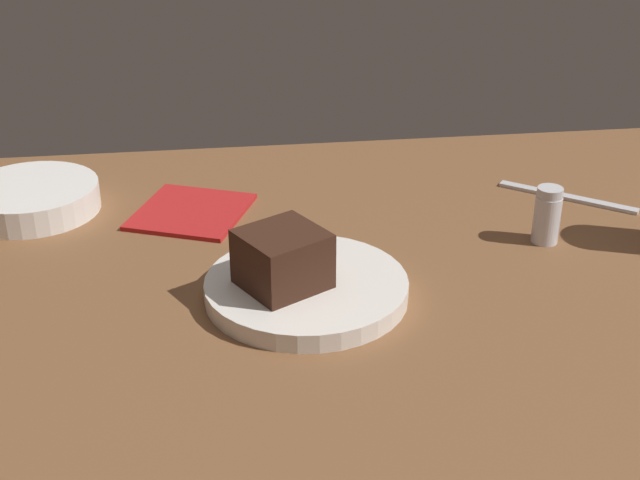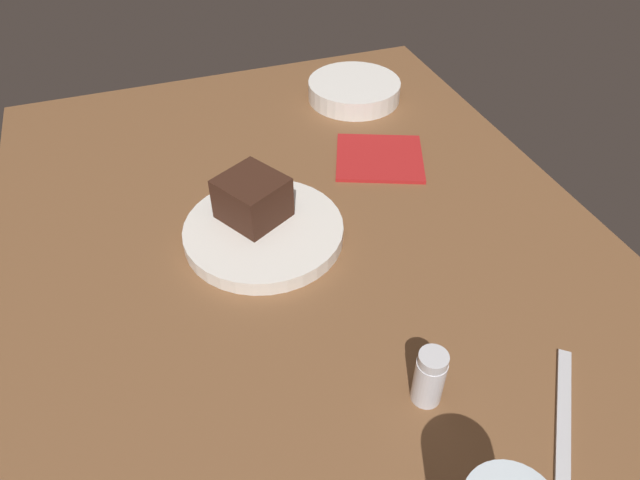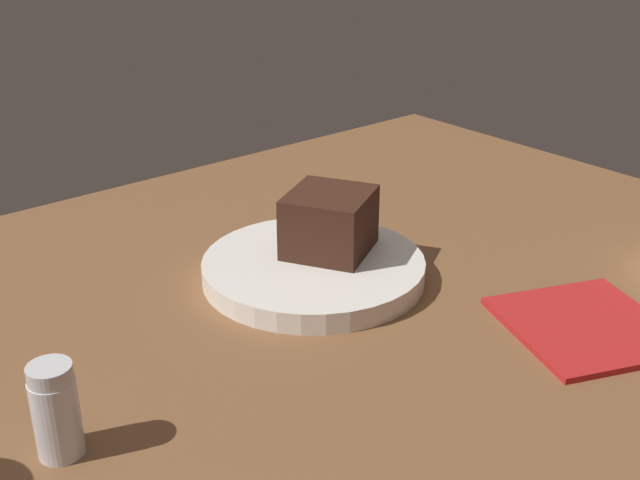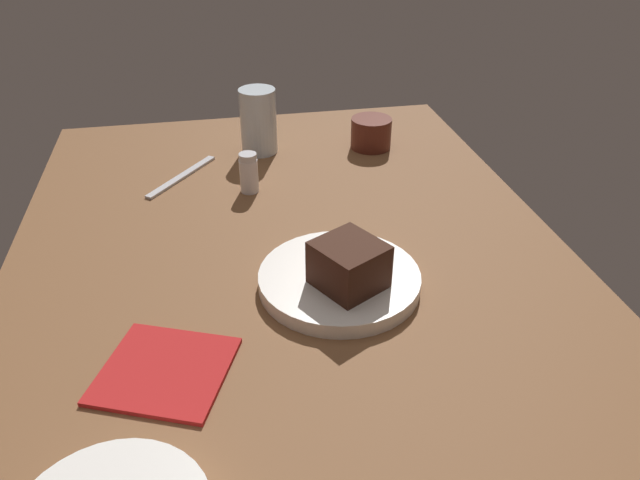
{
  "view_description": "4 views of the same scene",
  "coord_description": "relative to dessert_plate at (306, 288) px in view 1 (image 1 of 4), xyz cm",
  "views": [
    {
      "loc": [
        -17.21,
        -88.54,
        52.54
      ],
      "look_at": [
        -5.77,
        -2.41,
        8.46
      ],
      "focal_mm": 49.49,
      "sensor_mm": 36.0,
      "label": 1
    },
    {
      "loc": [
        51.76,
        -18.02,
        56.88
      ],
      "look_at": [
        -0.93,
        0.7,
        6.42
      ],
      "focal_mm": 32.06,
      "sensor_mm": 36.0,
      "label": 2
    },
    {
      "loc": [
        38.45,
        51.15,
        40.25
      ],
      "look_at": [
        -7.25,
        -3.77,
        7.92
      ],
      "focal_mm": 45.43,
      "sensor_mm": 36.0,
      "label": 3
    },
    {
      "loc": [
        -73.82,
        10.19,
        53.44
      ],
      "look_at": [
        -3.07,
        -3.46,
        7.94
      ],
      "focal_mm": 34.07,
      "sensor_mm": 36.0,
      "label": 4
    }
  ],
  "objects": [
    {
      "name": "chocolate_cake_slice",
      "position": [
        -2.61,
        -0.64,
        4.2
      ],
      "size": [
        11.17,
        11.03,
        6.27
      ],
      "primitive_type": "cube",
      "rotation": [
        0.0,
        0.0,
        5.23
      ],
      "color": "#381E14",
      "rests_on": "dessert_plate"
    },
    {
      "name": "dessert_plate",
      "position": [
        0.0,
        0.0,
        0.0
      ],
      "size": [
        22.37,
        22.37,
        2.14
      ],
      "primitive_type": "cylinder",
      "color": "white",
      "rests_on": "dining_table"
    },
    {
      "name": "salt_shaker",
      "position": [
        30.78,
        9.53,
        2.49
      ],
      "size": [
        3.28,
        3.28,
        7.22
      ],
      "color": "silver",
      "rests_on": "dining_table"
    },
    {
      "name": "butter_knife",
      "position": [
        38.52,
        21.46,
        -0.82
      ],
      "size": [
        15.86,
        12.77,
        0.5
      ],
      "primitive_type": "cube",
      "rotation": [
        0.0,
        0.0,
        5.62
      ],
      "color": "silver",
      "rests_on": "dining_table"
    },
    {
      "name": "dining_table",
      "position": [
        7.66,
        5.29,
        -2.57
      ],
      "size": [
        120.0,
        84.0,
        3.0
      ],
      "primitive_type": "cube",
      "color": "brown",
      "rests_on": "ground"
    },
    {
      "name": "folded_napkin",
      "position": [
        -12.54,
        23.37,
        -0.77
      ],
      "size": [
        17.96,
        18.35,
        0.6
      ],
      "primitive_type": "cube",
      "rotation": [
        0.0,
        0.0,
        -0.39
      ],
      "color": "#B21E1E",
      "rests_on": "dining_table"
    },
    {
      "name": "side_bowl",
      "position": [
        -33.35,
        27.19,
        0.72
      ],
      "size": [
        17.6,
        17.6,
        3.59
      ],
      "primitive_type": "cylinder",
      "color": "white",
      "rests_on": "dining_table"
    }
  ]
}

